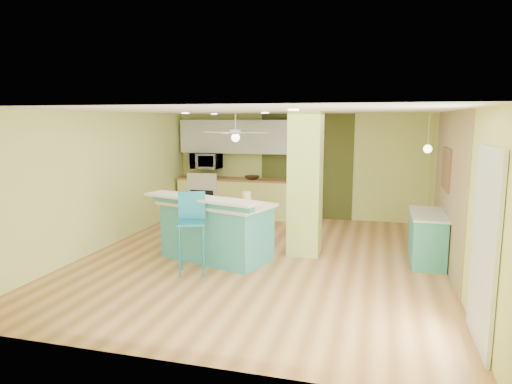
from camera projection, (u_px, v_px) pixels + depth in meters
floor at (262, 259)px, 7.83m from camera, size 6.00×7.00×0.01m
ceiling at (262, 111)px, 7.44m from camera, size 6.00×7.00×0.01m
wall_back at (298, 166)px, 10.97m from camera, size 6.00×0.01×2.50m
wall_front at (169, 239)px, 4.30m from camera, size 6.00×0.01×2.50m
wall_left at (105, 180)px, 8.41m from camera, size 0.01×7.00×2.50m
wall_right at (455, 194)px, 6.86m from camera, size 0.01×7.00×2.50m
wood_panel at (448, 189)px, 7.43m from camera, size 0.02×3.40×2.50m
olive_accent at (306, 166)px, 10.91m from camera, size 2.20×0.02×2.50m
interior_door at (306, 177)px, 10.92m from camera, size 0.82×0.05×2.00m
french_door at (484, 248)px, 4.71m from camera, size 0.04×1.08×2.10m
column at (305, 184)px, 7.94m from camera, size 0.55×0.55×2.50m
kitchen_run at (243, 198)px, 11.14m from camera, size 3.25×0.63×0.94m
stove at (207, 196)px, 11.38m from camera, size 0.76×0.66×1.08m
upper_cabinets at (244, 137)px, 11.02m from camera, size 3.20×0.34×0.80m
microwave at (206, 161)px, 11.25m from camera, size 0.70×0.48×0.39m
ceiling_fan at (235, 133)px, 9.69m from camera, size 1.41×1.41×0.61m
pendant_lamp at (428, 149)px, 7.56m from camera, size 0.14×0.14×0.69m
wall_decor at (446, 169)px, 7.58m from camera, size 0.03×0.90×0.70m
peninsula at (216, 229)px, 7.74m from camera, size 2.24×1.67×1.13m
bar_stool at (192, 219)px, 7.03m from camera, size 0.53×0.53×1.26m
side_counter at (427, 237)px, 7.60m from camera, size 0.55×1.30×0.84m
fruit_bowl at (252, 177)px, 10.96m from camera, size 0.44×0.44×0.08m
canister at (247, 197)px, 7.71m from camera, size 0.14×0.14×0.17m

